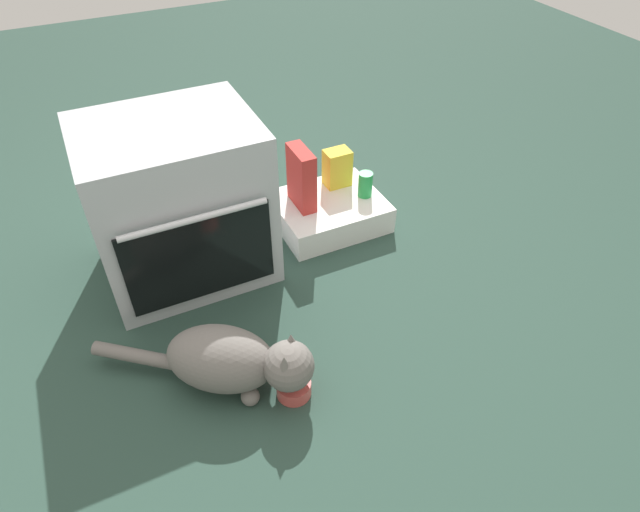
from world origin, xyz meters
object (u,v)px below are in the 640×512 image
object	(u,v)px
food_bowl	(294,387)
cereal_box	(301,178)
pantry_cabinet	(329,211)
oven	(179,202)
cat	(233,360)
soda_can	(365,184)
snack_bag	(337,168)

from	to	relation	value
food_bowl	cereal_box	size ratio (longest dim) A/B	0.43
pantry_cabinet	food_bowl	distance (m)	0.98
oven	cat	bearing A→B (deg)	-92.17
food_bowl	soda_can	bearing A→B (deg)	47.87
cat	soda_can	bearing A→B (deg)	73.24
oven	pantry_cabinet	world-z (taller)	oven
cereal_box	pantry_cabinet	bearing A→B (deg)	-12.25
soda_can	snack_bag	bearing A→B (deg)	117.70
cat	cereal_box	distance (m)	0.93
pantry_cabinet	cat	size ratio (longest dim) A/B	0.73
oven	food_bowl	size ratio (longest dim) A/B	5.55
cat	snack_bag	distance (m)	1.13
food_bowl	snack_bag	size ratio (longest dim) A/B	0.67
oven	snack_bag	bearing A→B (deg)	8.88
oven	cat	distance (m)	0.71
cat	cereal_box	xyz separation A→B (m)	(0.58, 0.72, 0.14)
cereal_box	food_bowl	bearing A→B (deg)	-116.03
soda_can	cat	bearing A→B (deg)	-142.92
cat	soda_can	size ratio (longest dim) A/B	5.61
pantry_cabinet	food_bowl	bearing A→B (deg)	-123.31
oven	pantry_cabinet	size ratio (longest dim) A/B	1.37
food_bowl	pantry_cabinet	bearing A→B (deg)	56.69
cat	snack_bag	bearing A→B (deg)	81.28
snack_bag	cat	bearing A→B (deg)	-134.87
snack_bag	cereal_box	bearing A→B (deg)	-160.26
cereal_box	snack_bag	distance (m)	0.24
snack_bag	soda_can	bearing A→B (deg)	-62.30
pantry_cabinet	snack_bag	bearing A→B (deg)	48.18
oven	cat	world-z (taller)	oven
oven	snack_bag	size ratio (longest dim) A/B	3.71
oven	pantry_cabinet	bearing A→B (deg)	1.26
oven	soda_can	distance (m)	0.86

